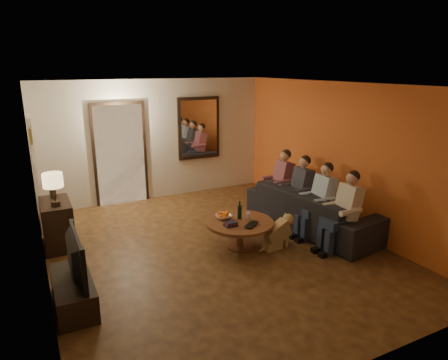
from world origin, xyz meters
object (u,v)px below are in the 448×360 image
dresser (57,224)px  tv (69,257)px  tv_stand (73,292)px  bowl (224,217)px  table_lamp (54,190)px  coffee_table (240,234)px  person_b (320,203)px  person_c (299,193)px  dog (277,232)px  wine_bottle (240,210)px  laptop (254,225)px  person_a (345,214)px  sofa (313,209)px  person_d (280,185)px

dresser → tv: bearing=-90.0°
tv_stand → bowl: size_ratio=4.20×
tv_stand → table_lamp: bearing=90.0°
bowl → coffee_table: bearing=-50.7°
person_b → person_c: bearing=90.0°
table_lamp → dog: 3.57m
dresser → table_lamp: table_lamp is taller
person_c → bowl: (-1.63, -0.16, -0.12)m
tv → wine_bottle: bearing=-76.7°
table_lamp → laptop: 3.14m
dog → person_b: bearing=-0.9°
table_lamp → tv_stand: table_lamp is taller
person_a → sofa: bearing=83.7°
tv_stand → wine_bottle: 2.79m
person_b → dog: person_b is taller
person_d → dog: size_ratio=2.14×
coffee_table → bowl: bearing=129.3°
tv → person_a: size_ratio=0.85×
tv_stand → person_d: bearing=20.4°
person_c → person_b: bearing=-90.0°
table_lamp → bowl: bearing=-21.0°
tv → wine_bottle: 2.76m
person_c → laptop: (-1.35, -0.66, -0.14)m
tv_stand → person_b: person_b is taller
wine_bottle → person_c: bearing=11.5°
person_a → laptop: bearing=158.3°
table_lamp → tv_stand: bearing=-90.0°
person_b → coffee_table: (-1.45, 0.22, -0.38)m
sofa → dog: 1.09m
dog → laptop: dog is taller
tv → bowl: bearing=-72.9°
bowl → wine_bottle: 0.29m
tv_stand → person_b: size_ratio=0.91×
tv → wine_bottle: tv is taller
dresser → dog: bearing=-28.0°
tv → person_a: 4.09m
person_b → laptop: size_ratio=3.65×
person_d → wine_bottle: person_d is taller
tv_stand → person_c: bearing=12.7°
person_a → dog: size_ratio=2.14×
person_d → laptop: person_d is taller
person_b → person_d: (0.00, 1.20, 0.00)m
dresser → person_a: 4.64m
tv → person_d: bearing=-69.6°
dresser → tv_stand: bearing=-90.0°
tv_stand → person_b: 4.11m
sofa → person_c: size_ratio=2.15×
sofa → person_c: bearing=10.5°
wine_bottle → dog: bearing=-39.9°
dog → dresser: bearing=145.8°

